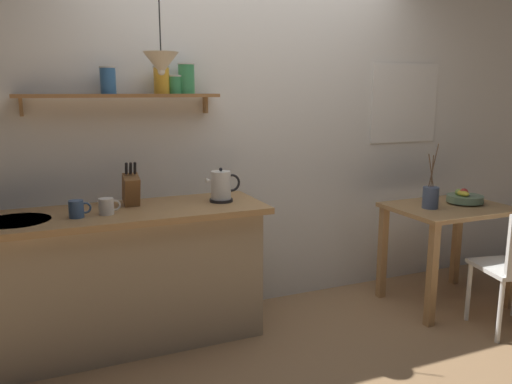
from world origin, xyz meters
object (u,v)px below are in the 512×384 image
object	(u,v)px
knife_block	(131,189)
coffee_mug_by_sink	(77,209)
coffee_mug_spare	(107,206)
twig_vase	(431,197)
fruit_bowl	(464,198)
dining_table	(448,225)
electric_kettle	(221,187)
pendant_lamp	(161,63)

from	to	relation	value
knife_block	coffee_mug_by_sink	size ratio (longest dim) A/B	2.24
knife_block	coffee_mug_spare	world-z (taller)	knife_block
twig_vase	knife_block	distance (m)	2.14
fruit_bowl	twig_vase	world-z (taller)	twig_vase
dining_table	coffee_mug_by_sink	size ratio (longest dim) A/B	6.75
electric_kettle	knife_block	world-z (taller)	knife_block
twig_vase	coffee_mug_spare	xyz separation A→B (m)	(-2.27, 0.22, 0.09)
knife_block	coffee_mug_by_sink	distance (m)	0.39
dining_table	electric_kettle	distance (m)	1.78
electric_kettle	coffee_mug_spare	bearing A→B (deg)	-174.69
twig_vase	pendant_lamp	bearing A→B (deg)	173.78
fruit_bowl	coffee_mug_spare	xyz separation A→B (m)	(-2.63, 0.19, 0.13)
dining_table	twig_vase	bearing A→B (deg)	179.84
fruit_bowl	knife_block	distance (m)	2.49
coffee_mug_by_sink	dining_table	bearing A→B (deg)	-4.38
electric_kettle	coffee_mug_spare	xyz separation A→B (m)	(-0.75, -0.07, -0.05)
coffee_mug_by_sink	fruit_bowl	bearing A→B (deg)	-3.67
dining_table	electric_kettle	world-z (taller)	electric_kettle
electric_kettle	coffee_mug_by_sink	xyz separation A→B (m)	(-0.92, -0.08, -0.05)
dining_table	fruit_bowl	xyz separation A→B (m)	(0.17, 0.02, 0.19)
dining_table	twig_vase	world-z (taller)	twig_vase
pendant_lamp	coffee_mug_by_sink	bearing A→B (deg)	-179.16
knife_block	electric_kettle	bearing A→B (deg)	-9.39
fruit_bowl	electric_kettle	bearing A→B (deg)	172.04
dining_table	coffee_mug_by_sink	distance (m)	2.66
coffee_mug_spare	electric_kettle	bearing A→B (deg)	5.31
fruit_bowl	knife_block	world-z (taller)	knife_block
fruit_bowl	pendant_lamp	xyz separation A→B (m)	(-2.27, 0.19, 0.96)
knife_block	coffee_mug_spare	bearing A→B (deg)	-136.46
twig_vase	coffee_mug_by_sink	distance (m)	2.45
dining_table	pendant_lamp	world-z (taller)	pendant_lamp
dining_table	knife_block	bearing A→B (deg)	170.57
fruit_bowl	coffee_mug_by_sink	xyz separation A→B (m)	(-2.80, 0.18, 0.13)
dining_table	coffee_mug_by_sink	world-z (taller)	coffee_mug_by_sink
twig_vase	pendant_lamp	size ratio (longest dim) A/B	0.99
knife_block	coffee_mug_spare	distance (m)	0.25
electric_kettle	pendant_lamp	distance (m)	0.88
fruit_bowl	twig_vase	bearing A→B (deg)	-176.44
twig_vase	dining_table	bearing A→B (deg)	-0.16
knife_block	fruit_bowl	bearing A→B (deg)	-8.29
electric_kettle	coffee_mug_by_sink	bearing A→B (deg)	-174.82
fruit_bowl	knife_block	size ratio (longest dim) A/B	0.94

